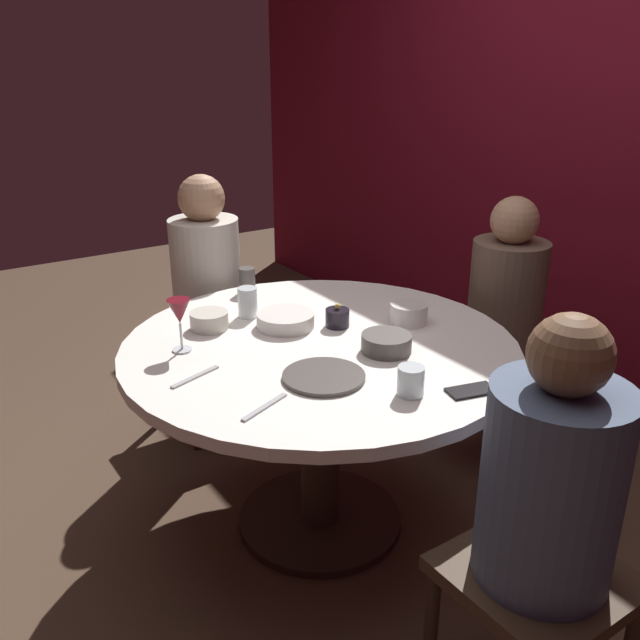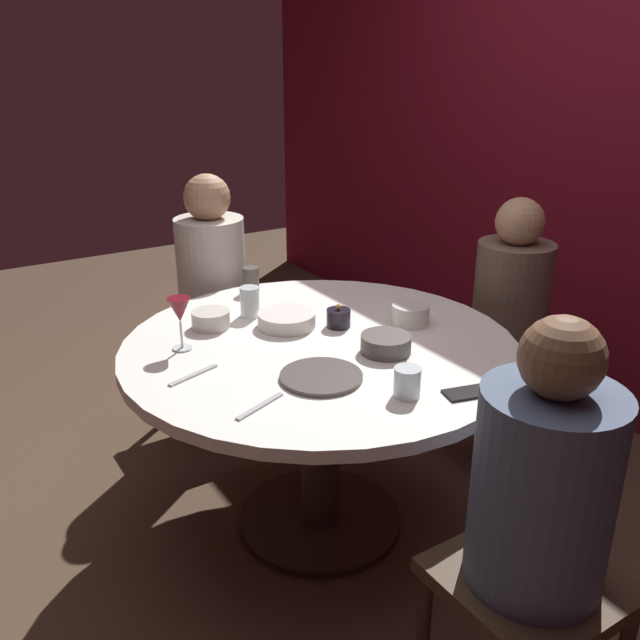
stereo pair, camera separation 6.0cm
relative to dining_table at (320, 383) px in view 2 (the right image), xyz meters
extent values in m
plane|color=#4C3828|center=(0.00, 0.00, -0.58)|extent=(8.00, 8.00, 0.00)
cylinder|color=white|center=(0.00, 0.00, 0.13)|extent=(1.32, 1.32, 0.04)
cylinder|color=#332319|center=(0.00, 0.00, -0.23)|extent=(0.14, 0.14, 0.69)
cylinder|color=#2D2116|center=(0.00, 0.00, -0.56)|extent=(0.60, 0.60, 0.03)
cube|color=#3F2D1E|center=(-0.89, 0.00, -0.13)|extent=(0.40, 0.40, 0.04)
cylinder|color=beige|center=(-0.89, 0.00, 0.14)|extent=(0.30, 0.30, 0.51)
sphere|color=tan|center=(-0.89, 0.00, 0.49)|extent=(0.20, 0.20, 0.20)
cylinder|color=#332319|center=(-1.06, -0.17, -0.36)|extent=(0.04, 0.04, 0.43)
cylinder|color=#332319|center=(-0.72, -0.17, -0.36)|extent=(0.04, 0.04, 0.43)
cylinder|color=#332319|center=(-1.06, 0.17, -0.36)|extent=(0.04, 0.04, 0.43)
cylinder|color=#332319|center=(-0.72, 0.17, -0.36)|extent=(0.04, 0.04, 0.43)
cube|color=#3F2D1E|center=(0.00, 0.91, -0.13)|extent=(0.40, 0.40, 0.04)
cylinder|color=brown|center=(0.00, 0.91, 0.13)|extent=(0.30, 0.30, 0.47)
sphere|color=tan|center=(0.00, 0.91, 0.45)|extent=(0.19, 0.19, 0.19)
cylinder|color=#332319|center=(-0.17, 1.08, -0.36)|extent=(0.04, 0.04, 0.43)
cylinder|color=#332319|center=(-0.17, 0.74, -0.36)|extent=(0.04, 0.04, 0.43)
cylinder|color=#332319|center=(0.17, 1.08, -0.36)|extent=(0.04, 0.04, 0.43)
cylinder|color=#332319|center=(0.17, 0.74, -0.36)|extent=(0.04, 0.04, 0.43)
cube|color=#3F2D1E|center=(0.94, 0.00, -0.13)|extent=(0.40, 0.40, 0.04)
cylinder|color=#475670|center=(0.94, 0.00, 0.14)|extent=(0.32, 0.32, 0.49)
sphere|color=brown|center=(0.94, 0.00, 0.46)|extent=(0.18, 0.18, 0.18)
cylinder|color=#332319|center=(0.77, 0.17, -0.36)|extent=(0.04, 0.04, 0.43)
cylinder|color=#332319|center=(0.77, -0.17, -0.36)|extent=(0.04, 0.04, 0.43)
cylinder|color=black|center=(-0.08, 0.13, 0.18)|extent=(0.08, 0.08, 0.06)
sphere|color=#F9D159|center=(-0.08, 0.13, 0.23)|extent=(0.02, 0.02, 0.02)
cylinder|color=silver|center=(-0.19, -0.41, 0.16)|extent=(0.06, 0.06, 0.01)
cylinder|color=silver|center=(-0.19, -0.41, 0.20)|extent=(0.01, 0.01, 0.09)
cone|color=maroon|center=(-0.19, -0.41, 0.29)|extent=(0.08, 0.08, 0.08)
cylinder|color=#4C4742|center=(0.23, -0.14, 0.16)|extent=(0.25, 0.25, 0.01)
cube|color=black|center=(0.53, 0.16, 0.16)|extent=(0.10, 0.15, 0.01)
cylinder|color=silver|center=(0.03, 0.36, 0.19)|extent=(0.13, 0.13, 0.07)
cylinder|color=silver|center=(-0.18, -0.02, 0.18)|extent=(0.20, 0.20, 0.05)
cylinder|color=#4C4742|center=(0.18, 0.14, 0.18)|extent=(0.16, 0.16, 0.06)
cylinder|color=beige|center=(-0.32, -0.25, 0.18)|extent=(0.13, 0.13, 0.06)
cylinder|color=silver|center=(0.45, 0.01, 0.20)|extent=(0.08, 0.08, 0.09)
cylinder|color=#4C4742|center=(-0.58, 0.04, 0.20)|extent=(0.06, 0.06, 0.10)
cylinder|color=silver|center=(-0.34, -0.09, 0.21)|extent=(0.07, 0.07, 0.11)
cube|color=#B7B7BC|center=(0.29, -0.37, 0.16)|extent=(0.08, 0.17, 0.01)
cube|color=#B7B7BC|center=(0.01, -0.45, 0.16)|extent=(0.07, 0.18, 0.01)
camera|label=1|loc=(1.71, -1.15, 1.06)|focal=37.98mm
camera|label=2|loc=(1.75, -1.10, 1.06)|focal=37.98mm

